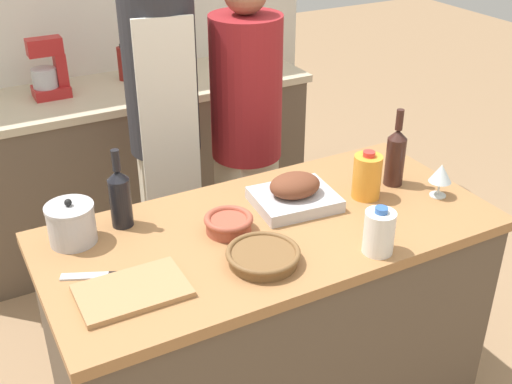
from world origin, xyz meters
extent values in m
cube|color=brown|center=(0.00, 0.00, 0.44)|extent=(1.50, 0.71, 0.89)
cube|color=#A37042|center=(0.00, 0.00, 0.91)|extent=(1.55, 0.73, 0.04)
cube|color=brown|center=(0.00, 1.61, 0.44)|extent=(1.95, 0.58, 0.88)
cube|color=beige|center=(0.00, 1.61, 0.90)|extent=(2.01, 0.60, 0.04)
cube|color=silver|center=(0.00, 1.96, 1.27)|extent=(2.51, 0.10, 2.55)
cube|color=#BCBCC1|center=(0.14, 0.09, 0.95)|extent=(0.31, 0.26, 0.04)
ellipsoid|color=brown|center=(0.14, 0.09, 1.01)|extent=(0.20, 0.16, 0.08)
cylinder|color=brown|center=(-0.13, -0.17, 0.95)|extent=(0.21, 0.21, 0.04)
torus|color=brown|center=(-0.13, -0.17, 0.97)|extent=(0.23, 0.23, 0.02)
cube|color=#AD7F51|center=(-0.53, -0.13, 0.94)|extent=(0.32, 0.21, 0.02)
cylinder|color=#B7B7BC|center=(-0.61, 0.22, 0.99)|extent=(0.15, 0.15, 0.12)
cylinder|color=#B7B7BC|center=(-0.61, 0.22, 1.06)|extent=(0.16, 0.16, 0.01)
sphere|color=black|center=(-0.61, 0.22, 1.08)|extent=(0.02, 0.02, 0.02)
cylinder|color=#A84C38|center=(-0.14, 0.04, 0.95)|extent=(0.15, 0.15, 0.05)
torus|color=#A84C38|center=(-0.14, 0.04, 0.98)|extent=(0.17, 0.17, 0.02)
cylinder|color=orange|center=(0.41, 0.02, 1.01)|extent=(0.10, 0.10, 0.16)
cylinder|color=red|center=(0.41, 0.02, 1.10)|extent=(0.04, 0.04, 0.02)
cylinder|color=white|center=(0.22, -0.29, 1.00)|extent=(0.10, 0.10, 0.14)
cylinder|color=#3360B2|center=(0.22, -0.29, 1.08)|extent=(0.04, 0.04, 0.02)
cylinder|color=black|center=(-0.44, 0.25, 1.02)|extent=(0.07, 0.07, 0.17)
cone|color=black|center=(-0.44, 0.25, 1.12)|extent=(0.07, 0.07, 0.03)
cylinder|color=black|center=(-0.44, 0.25, 1.17)|extent=(0.03, 0.03, 0.07)
cylinder|color=#381E19|center=(0.56, 0.05, 1.02)|extent=(0.07, 0.07, 0.19)
cone|color=#381E19|center=(0.56, 0.05, 1.13)|extent=(0.07, 0.07, 0.04)
cylinder|color=#381E19|center=(0.56, 0.05, 1.19)|extent=(0.03, 0.03, 0.08)
cylinder|color=silver|center=(0.65, -0.10, 0.93)|extent=(0.06, 0.06, 0.00)
cylinder|color=silver|center=(0.65, -0.10, 0.96)|extent=(0.01, 0.01, 0.06)
cone|color=silver|center=(0.65, -0.10, 1.02)|extent=(0.08, 0.08, 0.07)
cube|color=#B7B7BC|center=(-0.64, 0.01, 0.93)|extent=(0.14, 0.09, 0.01)
cube|color=black|center=(-0.53, -0.03, 0.93)|extent=(0.09, 0.06, 0.01)
cube|color=#B22323|center=(-0.37, 1.65, 0.95)|extent=(0.18, 0.14, 0.05)
cylinder|color=#B7B7BC|center=(-0.39, 1.65, 1.02)|extent=(0.13, 0.13, 0.10)
cube|color=#B22323|center=(-0.30, 1.65, 1.06)|extent=(0.05, 0.08, 0.16)
cube|color=#B22323|center=(-0.37, 1.65, 1.18)|extent=(0.17, 0.08, 0.09)
cylinder|color=maroon|center=(0.18, 1.51, 1.00)|extent=(0.06, 0.06, 0.16)
cylinder|color=black|center=(0.18, 1.51, 1.09)|extent=(0.03, 0.03, 0.02)
cylinder|color=maroon|center=(0.05, 1.73, 1.01)|extent=(0.06, 0.06, 0.18)
cylinder|color=black|center=(0.05, 1.73, 1.11)|extent=(0.03, 0.03, 0.02)
cube|color=beige|center=(-0.04, 0.88, 0.44)|extent=(0.28, 0.22, 0.87)
cylinder|color=#28282D|center=(-0.04, 0.88, 1.24)|extent=(0.31, 0.31, 0.73)
cube|color=silver|center=(-0.07, 0.73, 1.03)|extent=(0.24, 0.06, 0.92)
cube|color=beige|center=(0.33, 0.82, 0.39)|extent=(0.30, 0.25, 0.78)
cylinder|color=maroon|center=(0.33, 0.82, 1.11)|extent=(0.32, 0.32, 0.65)
camera|label=1|loc=(-0.92, -1.61, 2.08)|focal=45.00mm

